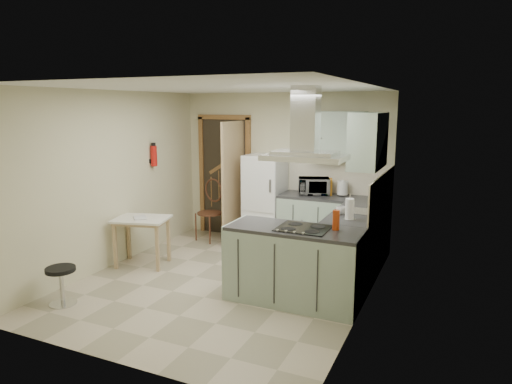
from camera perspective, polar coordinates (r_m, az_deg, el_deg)
The scene contains 28 objects.
floor at distance 6.13m, azimuth -3.88°, elevation -11.17°, with size 4.20×4.20×0.00m, color #B8A98F.
ceiling at distance 5.69m, azimuth -4.21°, elevation 12.88°, with size 4.20×4.20×0.00m, color silver.
back_wall at distance 7.67m, azimuth 3.42°, elevation 2.97°, with size 3.60×3.60×0.00m, color beige.
left_wall at distance 6.81m, azimuth -17.50°, elevation 1.50°, with size 4.20×4.20×0.00m, color beige.
right_wall at distance 5.19m, azimuth 13.75°, elevation -1.08°, with size 4.20×4.20×0.00m, color beige.
doorway at distance 8.13m, azimuth -3.94°, elevation 1.97°, with size 1.10×0.12×2.10m, color brown.
fridge at distance 7.56m, azimuth 1.15°, elevation -0.98°, with size 0.60×0.60×1.50m, color white.
counter_back at distance 7.34m, azimuth 7.34°, elevation -3.83°, with size 1.08×0.60×0.90m, color #9EB2A0.
counter_right at distance 6.51m, azimuth 12.69°, elevation -5.90°, with size 0.60×1.95×0.90m, color #9EB2A0.
splashback at distance 7.39m, azimuth 10.35°, elevation 1.73°, with size 1.68×0.02×0.50m, color beige.
wall_cabinet_back at distance 7.16m, azimuth 10.14°, elevation 7.09°, with size 0.85×0.35×0.70m, color #9EB2A0.
wall_cabinet_right at distance 5.97m, azimuth 13.88°, elevation 6.25°, with size 0.35×0.90×0.70m, color #9EB2A0.
peninsula at distance 5.43m, azimuth 4.84°, elevation -9.06°, with size 1.55×0.65×0.90m, color #9EB2A0.
hob at distance 5.26m, azimuth 5.95°, elevation -4.52°, with size 0.58×0.50×0.01m, color black.
extractor_hood at distance 5.11m, azimuth 6.13°, elevation 4.33°, with size 0.90×0.55×0.10m, color silver.
sink at distance 6.23m, azimuth 12.53°, elevation -2.32°, with size 0.45×0.40×0.01m, color silver.
fire_extinguisher at distance 7.43m, azimuth -12.65°, elevation 4.42°, with size 0.10×0.10×0.32m, color #B2140F.
drop_leaf_table at distance 6.84m, azimuth -14.01°, elevation -6.02°, with size 0.75×0.56×0.70m, color tan.
bentwood_chair at distance 7.84m, azimuth -5.81°, elevation -2.64°, with size 0.42×0.42×0.96m, color #431F16.
stool at distance 5.87m, azimuth -23.12°, elevation -10.71°, with size 0.34×0.34×0.45m, color black.
microwave at distance 7.27m, azimuth 7.25°, elevation 0.73°, with size 0.48×0.32×0.26m, color black.
kettle at distance 7.23m, azimuth 10.77°, elevation 0.52°, with size 0.17×0.17×0.25m, color silver.
cereal_box at distance 7.27m, azimuth 9.21°, elevation 0.66°, with size 0.07×0.17×0.26m, color orange.
soap_bottle at distance 6.70m, azimuth 14.84°, elevation -0.68°, with size 0.09×0.09×0.20m, color silver.
paper_towel at distance 5.73m, azimuth 11.63°, elevation -2.06°, with size 0.11×0.11×0.27m, color white.
cup at distance 6.00m, azimuth 10.61°, elevation -2.30°, with size 0.13×0.13×0.10m, color beige.
red_bottle at distance 5.23m, azimuth 9.97°, elevation -3.48°, with size 0.08×0.08×0.23m, color #C23C10.
book at distance 6.72m, azimuth -15.06°, elevation -2.81°, with size 0.17×0.24×0.11m, color #A9384D.
Camera 1 is at (2.71, -5.00, 2.28)m, focal length 32.00 mm.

